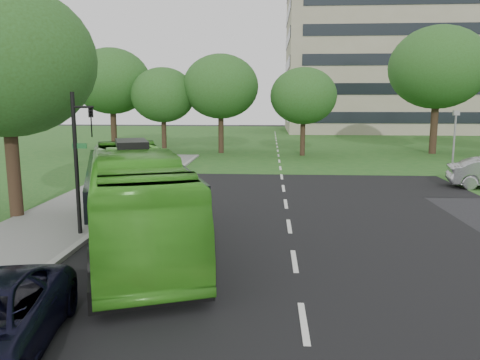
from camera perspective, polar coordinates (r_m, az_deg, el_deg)
The scene contains 12 objects.
ground at distance 16.35m, azimuth 6.29°, elevation -7.51°, with size 160.00×160.00×0.00m, color black.
street_surfaces at distance 38.66m, azimuth 4.23°, elevation 2.48°, with size 120.00×120.00×0.15m.
office_building at distance 81.20m, azimuth 20.58°, elevation 14.44°, with size 40.10×20.10×25.00m.
tree_park_a at distance 44.42m, azimuth -9.37°, elevation 10.17°, with size 5.93×5.93×7.88m.
tree_park_b at distance 43.68m, azimuth -2.37°, elevation 11.31°, with size 6.91×6.91×9.06m.
tree_park_c at distance 41.80m, azimuth 7.75°, elevation 10.11°, with size 5.81×5.81×7.72m.
tree_park_d at distance 46.63m, azimuth 22.99°, elevation 12.49°, with size 8.67×8.67×11.46m.
tree_park_f at distance 47.17m, azimuth -15.38°, elevation 11.52°, with size 7.34×7.34×9.80m.
tree_side_near at distance 21.00m, azimuth -26.76°, elevation 12.83°, with size 7.04×7.04×9.35m.
bus at distance 15.95m, azimuth -12.60°, elevation -2.16°, with size 2.70×11.55×3.22m, color green.
traffic_light at distance 17.12m, azimuth -18.91°, elevation 3.06°, with size 0.83×0.25×5.11m.
camera_pole at distance 32.24m, azimuth 24.69°, elevation 5.04°, with size 0.37×0.33×4.23m.
Camera 1 is at (-0.78, -15.61, 4.79)m, focal length 35.00 mm.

